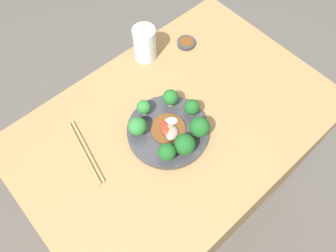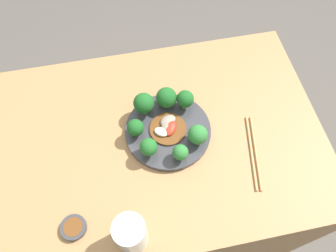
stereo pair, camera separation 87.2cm
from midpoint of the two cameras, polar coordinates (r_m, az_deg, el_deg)
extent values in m
plane|color=#4C4742|center=(1.62, -6.31, -28.69)|extent=(8.00, 8.00, 0.00)
cube|color=olive|center=(1.24, -8.25, -28.57)|extent=(0.97, 0.65, 0.77)
cylinder|color=#333338|center=(0.85, -8.99, -27.28)|extent=(0.24, 0.24, 0.02)
cylinder|color=#89B76B|center=(0.85, -15.93, -27.49)|extent=(0.02, 0.02, 0.01)
sphere|color=#19511E|center=(0.82, -16.43, -27.42)|extent=(0.05, 0.05, 0.05)
cylinder|color=#70A356|center=(0.82, -3.05, -29.97)|extent=(0.02, 0.02, 0.01)
sphere|color=#286B2D|center=(0.79, -3.17, -30.00)|extent=(0.05, 0.05, 0.05)
cylinder|color=#70A356|center=(0.84, -9.03, -21.62)|extent=(0.02, 0.02, 0.02)
sphere|color=#19511E|center=(0.81, -9.37, -21.33)|extent=(0.06, 0.06, 0.06)
cylinder|color=#70A356|center=(0.83, -5.14, -22.09)|extent=(0.02, 0.02, 0.02)
sphere|color=#19511E|center=(0.80, -5.32, -21.84)|extent=(0.05, 0.05, 0.05)
cylinder|color=#89B76B|center=(0.83, -7.06, -33.28)|extent=(0.01, 0.01, 0.02)
sphere|color=#286B2D|center=(0.80, -7.28, -33.41)|extent=(0.04, 0.04, 0.04)
cylinder|color=#70A356|center=(0.84, -13.81, -22.78)|extent=(0.02, 0.02, 0.02)
sphere|color=#19511E|center=(0.81, -14.36, -22.49)|extent=(0.06, 0.06, 0.06)
cylinder|color=#89B76B|center=(0.84, -13.70, -31.85)|extent=(0.02, 0.02, 0.02)
sphere|color=#1E5B23|center=(0.81, -14.18, -31.93)|extent=(0.05, 0.05, 0.05)
cylinder|color=#5B3314|center=(0.84, -9.12, -27.25)|extent=(0.10, 0.10, 0.01)
ellipsoid|color=gray|center=(0.83, -9.08, -25.73)|extent=(0.06, 0.05, 0.02)
ellipsoid|color=gray|center=(0.83, -9.18, -27.18)|extent=(0.05, 0.04, 0.02)
ellipsoid|color=red|center=(0.83, -8.69, -27.31)|extent=(0.05, 0.06, 0.02)
ellipsoid|color=silver|center=(0.83, -10.74, -28.21)|extent=(0.05, 0.04, 0.02)
cylinder|color=silver|center=(0.86, -20.00, -46.40)|extent=(0.07, 0.07, 0.12)
cylinder|color=#AD7F4C|center=(0.85, 9.95, -31.51)|extent=(0.05, 0.22, 0.01)
cylinder|color=#AD7F4C|center=(0.85, 9.02, -31.59)|extent=(0.05, 0.22, 0.01)
cylinder|color=#333338|center=(0.94, -29.69, -41.46)|extent=(0.06, 0.06, 0.01)
cylinder|color=#5B3314|center=(0.94, -29.90, -41.51)|extent=(0.05, 0.05, 0.00)
camera|label=1|loc=(0.44, 31.73, 59.14)|focal=35.00mm
camera|label=2|loc=(0.44, -148.27, -59.14)|focal=35.00mm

